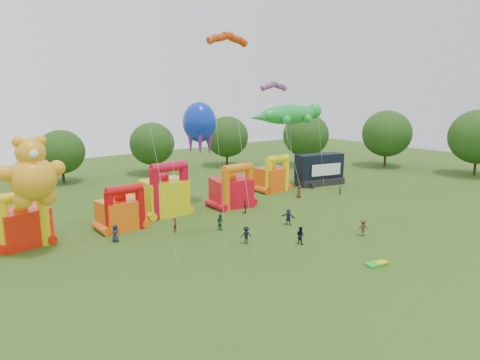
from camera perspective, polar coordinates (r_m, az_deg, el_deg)
ground at (r=36.98m, az=16.88°, el=-13.44°), size 160.00×160.00×0.00m
tree_ring at (r=34.24m, az=15.59°, el=-4.22°), size 119.59×121.65×12.07m
bouncy_castle_0 at (r=48.50m, az=-26.98°, el=-5.28°), size 5.31×4.61×5.88m
bouncy_castle_1 at (r=50.23m, az=-15.50°, el=-4.07°), size 4.98×4.17×5.31m
bouncy_castle_2 at (r=54.65m, az=-9.94°, el=-1.89°), size 5.49×4.51×6.90m
bouncy_castle_3 at (r=57.65m, az=-1.02°, el=-1.31°), size 5.82×5.07×6.02m
bouncy_castle_4 at (r=66.83m, az=4.36°, el=0.43°), size 5.07×4.27×5.73m
stage_trailer at (r=72.19m, az=10.53°, el=1.37°), size 8.52×4.83×5.17m
teddy_bear_kite at (r=43.82m, az=-24.80°, el=-1.50°), size 6.98×4.26×11.59m
gecko_kite at (r=66.31m, az=6.69°, el=6.86°), size 14.67×5.95×13.44m
octopus_kite at (r=57.47m, az=-5.28°, el=4.48°), size 4.52×6.64×14.04m
parafoil_kites at (r=43.43m, az=-4.68°, el=9.11°), size 24.34×13.26×33.02m
diamond_kites at (r=42.21m, az=1.06°, el=12.41°), size 18.92×13.05×36.71m
folded_kite_bundle at (r=41.20m, az=17.78°, el=-10.59°), size 2.12×1.32×0.31m
spectator_0 at (r=46.50m, az=-16.29°, el=-6.85°), size 1.01×0.77×1.85m
spectator_1 at (r=48.23m, az=-8.63°, el=-5.93°), size 0.63×0.72×1.65m
spectator_2 at (r=48.48m, az=-2.64°, el=-5.59°), size 0.74×0.93×1.84m
spectator_3 at (r=44.26m, az=0.82°, el=-7.34°), size 1.34×1.10×1.81m
spectator_4 at (r=54.73m, az=0.69°, el=-3.60°), size 0.81×1.06×1.68m
spectator_5 at (r=50.46m, az=6.45°, el=-4.91°), size 1.15×1.84×1.89m
spectator_6 at (r=63.12m, az=7.89°, el=-1.54°), size 0.98×0.73×1.81m
spectator_7 at (r=65.80m, az=13.21°, el=-1.31°), size 0.59×0.67×1.55m
spectator_8 at (r=44.59m, az=8.04°, el=-7.30°), size 0.80×0.97×1.83m
spectator_9 at (r=48.27m, az=16.07°, el=-6.14°), size 1.37×1.18×1.84m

